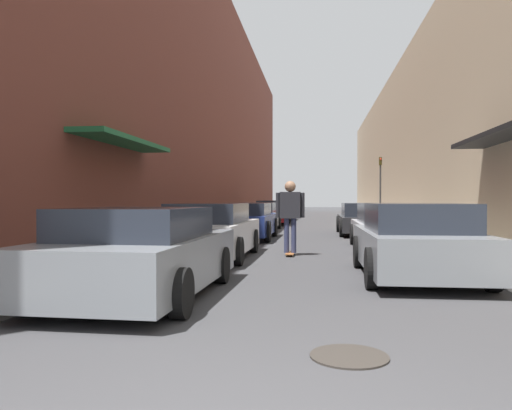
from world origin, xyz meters
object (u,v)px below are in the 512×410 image
at_px(skateboarder, 290,210).
at_px(manhole_cover, 349,356).
at_px(parked_car_left_0, 140,254).
at_px(parked_car_left_3, 258,217).
at_px(parked_car_right_0, 416,242).
at_px(parked_car_right_1, 388,227).
at_px(parked_car_right_2, 364,219).
at_px(parked_car_left_4, 272,213).
at_px(traffic_light, 380,182).
at_px(parked_car_left_2, 245,221).
at_px(parked_car_left_5, 278,211).
at_px(parked_car_left_1, 210,232).

bearing_deg(skateboarder, manhole_cover, -83.11).
bearing_deg(parked_car_left_0, manhole_cover, -40.54).
height_order(parked_car_left_3, parked_car_right_0, parked_car_right_0).
bearing_deg(parked_car_right_0, manhole_cover, -107.44).
xyz_separation_m(parked_car_left_0, parked_car_left_3, (-0.13, 15.25, -0.02)).
xyz_separation_m(parked_car_right_1, parked_car_right_2, (-0.11, 5.85, -0.01)).
height_order(parked_car_right_0, parked_car_right_2, parked_car_right_0).
distance_m(parked_car_left_4, parked_car_right_2, 8.46).
relative_size(parked_car_right_1, skateboarder, 2.38).
bearing_deg(parked_car_left_0, traffic_light, 74.77).
bearing_deg(parked_car_right_1, parked_car_left_4, 108.66).
relative_size(parked_car_right_1, traffic_light, 1.19).
bearing_deg(parked_car_right_0, skateboarder, 126.45).
bearing_deg(parked_car_left_4, skateboarder, -83.11).
distance_m(parked_car_left_0, parked_car_right_2, 13.92).
xyz_separation_m(parked_car_left_0, parked_car_right_2, (4.37, 13.22, -0.01)).
distance_m(parked_car_left_0, parked_car_left_4, 20.49).
distance_m(parked_car_right_1, parked_car_right_2, 5.85).
height_order(parked_car_left_0, parked_car_right_1, parked_car_right_1).
relative_size(parked_car_right_2, traffic_light, 1.25).
height_order(parked_car_left_2, parked_car_right_0, parked_car_right_0).
relative_size(parked_car_left_0, parked_car_right_1, 0.93).
relative_size(parked_car_left_0, parked_car_left_4, 0.95).
xyz_separation_m(parked_car_left_0, parked_car_left_5, (-0.01, 25.71, 0.01)).
distance_m(parked_car_left_1, parked_car_right_2, 9.53).
height_order(parked_car_left_1, manhole_cover, parked_car_left_1).
bearing_deg(parked_car_right_2, parked_car_left_2, -147.64).
xyz_separation_m(parked_car_left_0, parked_car_left_4, (0.04, 20.49, 0.02)).
bearing_deg(parked_car_right_1, parked_car_left_1, -149.67).
distance_m(parked_car_left_1, traffic_light, 18.88).
bearing_deg(parked_car_left_4, parked_car_left_5, 90.59).
bearing_deg(parked_car_right_2, parked_car_right_1, -88.97).
bearing_deg(parked_car_left_0, parked_car_left_4, 89.89).
height_order(parked_car_left_3, parked_car_right_2, same).
xyz_separation_m(parked_car_left_4, parked_car_right_1, (4.43, -13.12, -0.02)).
xyz_separation_m(parked_car_left_1, parked_car_left_3, (-0.12, 10.51, -0.02)).
height_order(parked_car_left_2, parked_car_left_3, parked_car_left_2).
bearing_deg(traffic_light, skateboarder, -104.11).
bearing_deg(skateboarder, traffic_light, 75.89).
bearing_deg(manhole_cover, parked_car_left_5, 95.73).
relative_size(parked_car_left_0, parked_car_right_2, 0.88).
bearing_deg(manhole_cover, parked_car_right_1, 80.33).
xyz_separation_m(parked_car_left_1, parked_car_right_0, (4.27, -2.52, 0.01)).
xyz_separation_m(parked_car_left_5, skateboarder, (1.87, -20.21, 0.52)).
relative_size(parked_car_left_1, traffic_light, 1.15).
distance_m(parked_car_left_4, traffic_light, 6.65).
relative_size(parked_car_left_4, parked_car_right_0, 1.08).
bearing_deg(parked_car_left_5, parked_car_left_0, -89.97).
bearing_deg(parked_car_left_1, parked_car_left_2, 90.03).
height_order(parked_car_left_2, parked_car_right_1, parked_car_right_1).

